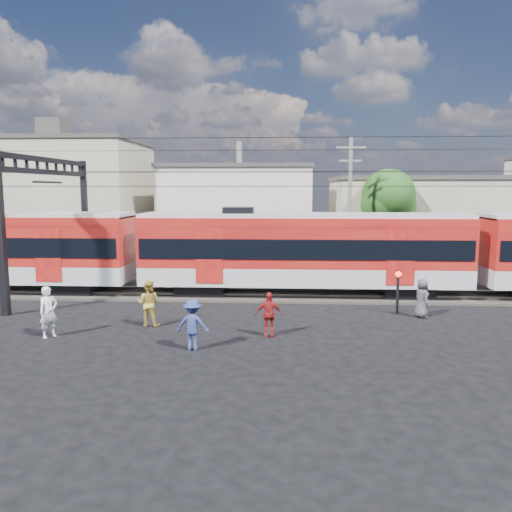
# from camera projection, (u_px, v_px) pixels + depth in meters

# --- Properties ---
(ground) EXTENTS (120.00, 120.00, 0.00)m
(ground) POSITION_uv_depth(u_px,v_px,m) (229.00, 344.00, 17.38)
(ground) COLOR black
(ground) RESTS_ON ground
(track_bed) EXTENTS (70.00, 3.40, 0.12)m
(track_bed) POSITION_uv_depth(u_px,v_px,m) (246.00, 294.00, 25.29)
(track_bed) COLOR #2D2823
(track_bed) RESTS_ON ground
(rail_near) EXTENTS (70.00, 0.12, 0.12)m
(rail_near) POSITION_uv_depth(u_px,v_px,m) (245.00, 295.00, 24.53)
(rail_near) COLOR #59544C
(rail_near) RESTS_ON track_bed
(rail_far) EXTENTS (70.00, 0.12, 0.12)m
(rail_far) POSITION_uv_depth(u_px,v_px,m) (247.00, 289.00, 26.01)
(rail_far) COLOR #59544C
(rail_far) RESTS_ON track_bed
(commuter_train) EXTENTS (50.30, 3.08, 4.17)m
(commuter_train) POSITION_uv_depth(u_px,v_px,m) (307.00, 249.00, 24.80)
(commuter_train) COLOR black
(commuter_train) RESTS_ON ground
(catenary) EXTENTS (70.00, 9.30, 7.52)m
(catenary) POSITION_uv_depth(u_px,v_px,m) (75.00, 194.00, 25.07)
(catenary) COLOR black
(catenary) RESTS_ON ground
(building_west) EXTENTS (14.28, 10.20, 9.30)m
(building_west) POSITION_uv_depth(u_px,v_px,m) (57.00, 197.00, 41.41)
(building_west) COLOR tan
(building_west) RESTS_ON ground
(building_midwest) EXTENTS (12.24, 12.24, 7.30)m
(building_midwest) POSITION_uv_depth(u_px,v_px,m) (239.00, 208.00, 43.71)
(building_midwest) COLOR beige
(building_midwest) RESTS_ON ground
(building_mideast) EXTENTS (16.32, 10.20, 6.30)m
(building_mideast) POSITION_uv_depth(u_px,v_px,m) (435.00, 216.00, 39.94)
(building_mideast) COLOR tan
(building_mideast) RESTS_ON ground
(utility_pole_mid) EXTENTS (1.80, 0.24, 8.50)m
(utility_pole_mid) POSITION_uv_depth(u_px,v_px,m) (350.00, 202.00, 31.28)
(utility_pole_mid) COLOR slate
(utility_pole_mid) RESTS_ON ground
(tree_near) EXTENTS (3.82, 3.64, 6.72)m
(tree_near) POSITION_uv_depth(u_px,v_px,m) (391.00, 199.00, 34.15)
(tree_near) COLOR #382619
(tree_near) RESTS_ON ground
(pedestrian_a) EXTENTS (0.77, 0.82, 1.88)m
(pedestrian_a) POSITION_uv_depth(u_px,v_px,m) (48.00, 312.00, 18.13)
(pedestrian_a) COLOR silver
(pedestrian_a) RESTS_ON ground
(pedestrian_b) EXTENTS (0.94, 0.76, 1.83)m
(pedestrian_b) POSITION_uv_depth(u_px,v_px,m) (149.00, 303.00, 19.61)
(pedestrian_b) COLOR gold
(pedestrian_b) RESTS_ON ground
(pedestrian_c) EXTENTS (1.19, 0.76, 1.75)m
(pedestrian_c) POSITION_uv_depth(u_px,v_px,m) (193.00, 325.00, 16.67)
(pedestrian_c) COLOR navy
(pedestrian_c) RESTS_ON ground
(pedestrian_d) EXTENTS (0.99, 0.45, 1.66)m
(pedestrian_d) POSITION_uv_depth(u_px,v_px,m) (269.00, 314.00, 18.21)
(pedestrian_d) COLOR maroon
(pedestrian_d) RESTS_ON ground
(pedestrian_e) EXTENTS (0.77, 0.94, 1.66)m
(pedestrian_e) POSITION_uv_depth(u_px,v_px,m) (422.00, 298.00, 20.91)
(pedestrian_e) COLOR #444448
(pedestrian_e) RESTS_ON ground
(crossing_signal) EXTENTS (0.28, 0.28, 1.90)m
(crossing_signal) POSITION_uv_depth(u_px,v_px,m) (398.00, 283.00, 21.55)
(crossing_signal) COLOR black
(crossing_signal) RESTS_ON ground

